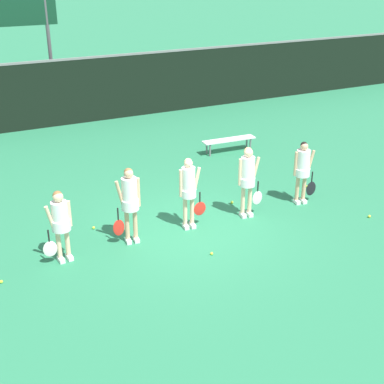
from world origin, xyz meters
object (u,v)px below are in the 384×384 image
Objects in this scene: bench_courtside at (229,141)px; tennis_ball_3 at (307,186)px; tennis_ball_4 at (1,282)px; tennis_ball_5 at (212,254)px; player_1 at (130,199)px; player_3 at (248,176)px; player_4 at (303,168)px; tennis_ball_2 at (232,202)px; player_2 at (189,188)px; player_0 at (60,220)px; tennis_ball_1 at (94,228)px; tennis_ball_0 at (369,216)px.

tennis_ball_3 is at bearing -79.13° from bench_courtside.
tennis_ball_5 is at bearing -11.84° from tennis_ball_4.
bench_courtside is 27.92× the size of tennis_ball_4.
player_1 is 0.99× the size of player_3.
player_1 reaches higher than player_4.
tennis_ball_5 is at bearing -129.70° from tennis_ball_2.
player_2 reaches higher than tennis_ball_5.
player_4 reaches higher than player_0.
bench_courtside reaches higher than tennis_ball_1.
bench_courtside is at bearing 95.84° from player_4.
player_2 reaches higher than tennis_ball_3.
player_0 is 24.52× the size of tennis_ball_4.
tennis_ball_3 is (6.09, -0.26, -0.00)m from tennis_ball_1.
bench_courtside reaches higher than tennis_ball_0.
player_0 is 4.79m from tennis_ball_2.
player_0 reaches higher than tennis_ball_5.
player_2 is at bearing -171.22° from player_4.
player_4 is 25.66× the size of tennis_ball_3.
tennis_ball_4 is 1.01× the size of tennis_ball_5.
player_1 reaches higher than tennis_ball_1.
player_2 is at bearing -175.16° from player_3.
bench_courtside is 28.21× the size of tennis_ball_5.
player_0 is at bearing -171.00° from player_3.
player_0 is 4.59m from player_3.
tennis_ball_2 reaches higher than tennis_ball_5.
player_0 is 1.66m from tennis_ball_4.
player_4 is 23.24× the size of tennis_ball_0.
player_1 is 27.60× the size of tennis_ball_5.
bench_courtside is 4.02m from tennis_ball_2.
player_2 is at bearing 84.79° from tennis_ball_5.
tennis_ball_0 is at bearing -9.05° from player_1.
tennis_ball_4 and tennis_ball_5 have the same top height.
tennis_ball_4 is (-8.40, -1.15, 0.00)m from tennis_ball_3.
player_1 reaches higher than tennis_ball_0.
tennis_ball_3 is (2.46, 0.74, -1.04)m from player_3.
tennis_ball_1 is 3.67m from tennis_ball_2.
player_4 is at bearing 124.04° from tennis_ball_0.
player_0 is at bearing -169.27° from player_4.
player_4 is 25.87× the size of tennis_ball_5.
player_2 is 27.02× the size of tennis_ball_5.
bench_courtside reaches higher than tennis_ball_2.
tennis_ball_5 is at bearing -88.94° from player_2.
player_0 is (-6.55, -4.36, 0.56)m from bench_courtside.
tennis_ball_4 is at bearing 168.16° from tennis_ball_5.
tennis_ball_0 is 6.77m from tennis_ball_1.
player_0 is 7.46m from tennis_ball_0.
tennis_ball_2 is 1.09× the size of tennis_ball_4.
player_2 is 2.48m from tennis_ball_1.
player_1 is 25.00× the size of tennis_ball_2.
player_4 reaches higher than tennis_ball_2.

